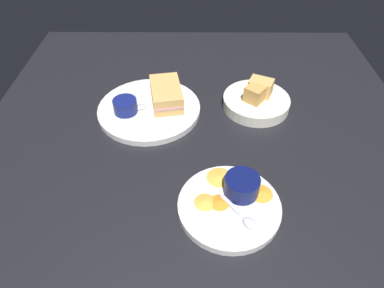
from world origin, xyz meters
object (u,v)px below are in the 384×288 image
ramekin_light_gravy (242,185)px  bread_basket_rear (256,100)px  spoon_by_gravy_ramekin (245,219)px  spoon_by_dark_ramekin (145,106)px  sandwich_half_near (166,94)px  plate_chips_companion (229,207)px  plate_sandwich_main (149,109)px  ramekin_dark_sauce (125,105)px

ramekin_light_gravy → bread_basket_rear: bread_basket_rear is taller
spoon_by_gravy_ramekin → spoon_by_dark_ramekin: bearing=-147.0°
sandwich_half_near → spoon_by_dark_ramekin: size_ratio=1.47×
sandwich_half_near → plate_chips_companion: sandwich_half_near is taller
plate_sandwich_main → plate_chips_companion: 36.52cm
spoon_by_gravy_ramekin → bread_basket_rear: 37.94cm
sandwich_half_near → plate_chips_companion: (33.68, 14.34, -3.20)cm
ramekin_light_gravy → spoon_by_gravy_ramekin: size_ratio=0.80×
plate_sandwich_main → spoon_by_dark_ramekin: size_ratio=2.78×
plate_sandwich_main → sandwich_half_near: size_ratio=1.89×
plate_chips_companion → ramekin_light_gravy: (-3.06, 2.55, 2.94)cm
bread_basket_rear → spoon_by_dark_ramekin: bearing=-85.1°
sandwich_half_near → bread_basket_rear: 24.11cm
spoon_by_dark_ramekin → plate_chips_companion: bearing=32.5°
sandwich_half_near → bread_basket_rear: bread_basket_rear is taller
sandwich_half_near → ramekin_dark_sauce: sandwich_half_near is taller
ramekin_dark_sauce → spoon_by_gravy_ramekin: ramekin_dark_sauce is taller
ramekin_light_gravy → plate_chips_companion: bearing=-39.8°
spoon_by_dark_ramekin → spoon_by_gravy_ramekin: size_ratio=1.11×
ramekin_dark_sauce → ramekin_light_gravy: size_ratio=0.87×
ramekin_light_gravy → spoon_by_gravy_ramekin: 6.89cm
spoon_by_dark_ramekin → plate_chips_companion: size_ratio=0.48×
plate_chips_companion → ramekin_light_gravy: 4.95cm
plate_sandwich_main → ramekin_dark_sauce: ramekin_dark_sauce is taller
ramekin_dark_sauce → bread_basket_rear: 34.61cm
plate_sandwich_main → spoon_by_dark_ramekin: spoon_by_dark_ramekin is taller
spoon_by_dark_ramekin → plate_chips_companion: 36.98cm
ramekin_dark_sauce → spoon_by_gravy_ramekin: (32.88, 27.32, -1.57)cm
ramekin_dark_sauce → plate_chips_companion: bearing=40.0°
ramekin_light_gravy → spoon_by_gravy_ramekin: bearing=1.4°
ramekin_light_gravy → spoon_by_gravy_ramekin: ramekin_light_gravy is taller
ramekin_dark_sauce → spoon_by_dark_ramekin: (-1.89, 4.75, -1.57)cm
ramekin_light_gravy → bread_basket_rear: (-30.63, 7.15, -1.55)cm
sandwich_half_near → ramekin_light_gravy: size_ratio=2.03×
plate_chips_companion → plate_sandwich_main: bearing=-148.9°
sandwich_half_near → ramekin_dark_sauce: size_ratio=2.34×
plate_sandwich_main → spoon_by_dark_ramekin: (0.09, -0.99, 1.16)cm
spoon_by_gravy_ramekin → bread_basket_rear: bread_basket_rear is taller
plate_sandwich_main → bread_basket_rear: 28.70cm
spoon_by_dark_ramekin → plate_sandwich_main: bearing=95.3°
sandwich_half_near → spoon_by_dark_ramekin: sandwich_half_near is taller
ramekin_dark_sauce → bread_basket_rear: bread_basket_rear is taller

